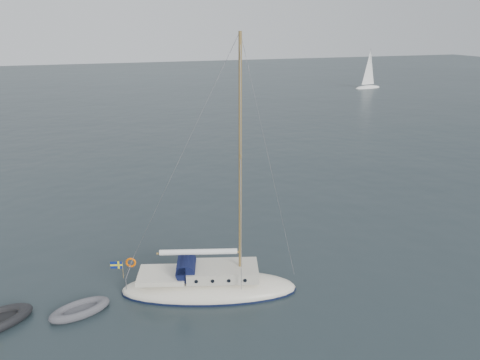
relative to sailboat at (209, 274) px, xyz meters
name	(u,v)px	position (x,y,z in m)	size (l,w,h in m)	color
ground	(252,264)	(3.15, 2.09, -1.04)	(300.00, 300.00, 0.00)	black
sailboat	(209,274)	(0.00, 0.00, 0.00)	(9.62, 2.88, 13.69)	#EDE7CC
dinghy	(80,310)	(-6.48, 0.14, -0.85)	(2.97, 1.34, 0.43)	#535258
distant_yacht_b	(369,70)	(53.26, 66.85, 2.71)	(6.62, 3.53, 8.77)	white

